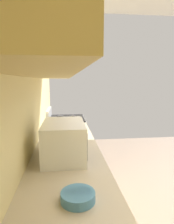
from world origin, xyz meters
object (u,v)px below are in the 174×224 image
object	(u,v)px
microwave	(64,140)
oven_range	(67,143)
bowl	(78,196)
kettle	(71,131)

from	to	relation	value
microwave	oven_range	bearing A→B (deg)	-1.08
microwave	bowl	size ratio (longest dim) A/B	2.82
oven_range	kettle	bearing A→B (deg)	-177.83
microwave	kettle	world-z (taller)	microwave
oven_range	microwave	bearing A→B (deg)	178.92
microwave	kettle	distance (m)	0.58
oven_range	microwave	size ratio (longest dim) A/B	2.03
oven_range	bowl	bearing A→B (deg)	-178.95
oven_range	bowl	size ratio (longest dim) A/B	5.71
bowl	kettle	size ratio (longest dim) A/B	0.87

